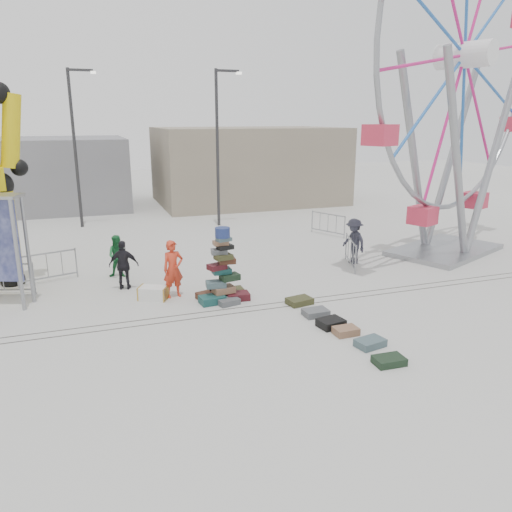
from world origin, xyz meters
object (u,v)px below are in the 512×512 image
object	(u,v)px
barricade_wheel_back	(328,224)
barricade_wheel_front	(351,253)
barricade_dummy_c	(47,267)
barricade_dummy_b	(3,279)
lamp_post_right	(219,140)
lamp_post_left	(76,141)
pedestrian_green	(118,256)
steamer_trunk	(153,293)
suitcase_tower	(223,280)
pedestrian_grey	(354,241)
ferris_wheel	(462,83)
pedestrian_black	(124,265)
pedestrian_red	(173,269)

from	to	relation	value
barricade_wheel_back	barricade_wheel_front	bearing A→B (deg)	-43.28
barricade_dummy_c	barricade_dummy_b	bearing A→B (deg)	-160.99
lamp_post_right	lamp_post_left	distance (m)	7.28
pedestrian_green	lamp_post_left	bearing A→B (deg)	113.52
steamer_trunk	barricade_wheel_back	bearing A→B (deg)	61.67
lamp_post_left	suitcase_tower	xyz separation A→B (m)	(4.00, -13.15, -3.82)
barricade_dummy_b	pedestrian_green	world-z (taller)	pedestrian_green
barricade_dummy_b	pedestrian_grey	size ratio (longest dim) A/B	1.11
ferris_wheel	pedestrian_grey	bearing A→B (deg)	158.89
suitcase_tower	barricade_wheel_front	world-z (taller)	suitcase_tower
pedestrian_black	barricade_dummy_c	bearing A→B (deg)	-19.64
lamp_post_left	barricade_wheel_front	world-z (taller)	lamp_post_left
barricade_wheel_front	pedestrian_black	xyz separation A→B (m)	(-8.56, 0.14, 0.29)
barricade_wheel_back	barricade_dummy_b	bearing A→B (deg)	-98.27
pedestrian_red	pedestrian_green	xyz separation A→B (m)	(-1.51, 2.74, -0.16)
ferris_wheel	pedestrian_grey	size ratio (longest dim) A/B	7.80
suitcase_tower	steamer_trunk	xyz separation A→B (m)	(-2.09, 0.77, -0.45)
lamp_post_right	pedestrian_grey	xyz separation A→B (m)	(3.02, -8.87, -3.58)
barricade_dummy_b	pedestrian_red	bearing A→B (deg)	-4.27
lamp_post_left	barricade_wheel_front	bearing A→B (deg)	-49.03
barricade_wheel_front	barricade_dummy_b	bearing A→B (deg)	105.17
pedestrian_green	pedestrian_black	distance (m)	1.45
barricade_wheel_front	pedestrian_grey	xyz separation A→B (m)	(0.31, 0.32, 0.35)
ferris_wheel	pedestrian_red	world-z (taller)	ferris_wheel
steamer_trunk	pedestrian_grey	size ratio (longest dim) A/B	0.49
pedestrian_red	pedestrian_black	distance (m)	1.94
steamer_trunk	barricade_dummy_b	bearing A→B (deg)	-176.14
steamer_trunk	barricade_dummy_c	size ratio (longest dim) A/B	0.45
suitcase_tower	barricade_dummy_b	bearing A→B (deg)	153.28
ferris_wheel	barricade_wheel_front	world-z (taller)	ferris_wheel
pedestrian_black	pedestrian_grey	bearing A→B (deg)	-165.19
pedestrian_red	barricade_dummy_b	bearing A→B (deg)	148.30
lamp_post_left	steamer_trunk	distance (m)	13.23
ferris_wheel	pedestrian_red	bearing A→B (deg)	164.44
barricade_wheel_back	pedestrian_red	bearing A→B (deg)	-79.72
barricade_dummy_c	barricade_wheel_back	size ratio (longest dim) A/B	1.00
suitcase_tower	pedestrian_grey	xyz separation A→B (m)	(6.03, 2.28, 0.24)
lamp_post_right	pedestrian_black	distance (m)	11.37
barricade_dummy_c	pedestrian_red	distance (m)	4.91
lamp_post_left	barricade_dummy_c	world-z (taller)	lamp_post_left
steamer_trunk	pedestrian_green	bearing A→B (deg)	134.58
barricade_dummy_c	barricade_wheel_front	bearing A→B (deg)	-25.77
steamer_trunk	lamp_post_left	bearing A→B (deg)	126.66
lamp_post_right	pedestrian_green	world-z (taller)	lamp_post_right
suitcase_tower	pedestrian_green	bearing A→B (deg)	125.64
lamp_post_left	barricade_dummy_c	xyz separation A→B (m)	(-1.34, -9.41, -3.93)
ferris_wheel	pedestrian_green	size ratio (longest dim) A/B	9.07
ferris_wheel	steamer_trunk	size ratio (longest dim) A/B	15.85
lamp_post_left	pedestrian_green	size ratio (longest dim) A/B	5.14
barricade_dummy_c	pedestrian_black	size ratio (longest dim) A/B	1.19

